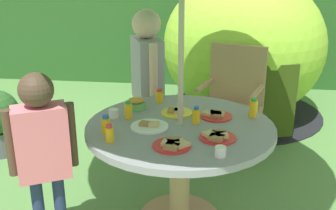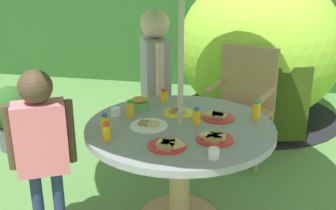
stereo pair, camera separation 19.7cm
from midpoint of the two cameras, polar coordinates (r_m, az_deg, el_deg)
name	(u,v)px [view 2 (the right image)]	position (r m, az deg, el deg)	size (l,w,h in m)	color
hedge_backdrop	(223,17)	(6.08, 8.68, 12.21)	(9.00, 0.70, 1.92)	#285623
garden_table	(180,146)	(2.69, 3.80, -5.86)	(1.23, 1.23, 0.73)	tan
wooden_chair	(244,97)	(3.78, 12.13, 1.15)	(0.64, 0.58, 1.01)	tan
dome_tent	(259,47)	(4.73, 13.88, 7.92)	(2.39, 2.39, 1.64)	#8CC633
potted_plant	(11,114)	(4.09, -19.98, -1.19)	(0.42, 0.42, 0.62)	#595960
child_in_grey_shirt	(155,70)	(3.36, -0.14, 5.00)	(0.33, 0.43, 1.38)	navy
child_in_pink_shirt	(41,138)	(2.48, -15.33, -4.59)	(0.36, 0.29, 1.16)	navy
snack_bowl	(140,103)	(2.91, -2.12, 0.29)	(0.14, 0.14, 0.08)	#66B259
plate_center_back	(149,125)	(2.59, -0.54, -2.93)	(0.24, 0.24, 0.03)	white
plate_far_right	(179,112)	(2.81, 3.53, -1.07)	(0.22, 0.22, 0.03)	yellow
plate_mid_left	(214,138)	(2.43, 8.89, -4.67)	(0.22, 0.22, 0.03)	red
plate_mid_right	(168,145)	(2.32, 2.43, -5.68)	(0.22, 0.22, 0.03)	red
plate_center_front	(217,116)	(2.76, 9.02, -1.64)	(0.22, 0.22, 0.03)	red
juice_bottle_near_left	(164,96)	(3.03, 1.29, 1.25)	(0.05, 0.05, 0.10)	yellow
juice_bottle_near_right	(196,116)	(2.63, 6.18, -1.62)	(0.05, 0.05, 0.12)	yellow
juice_bottle_far_left	(130,109)	(2.74, -3.35, -0.62)	(0.05, 0.05, 0.12)	yellow
juice_bottle_front_edge	(256,110)	(2.78, 14.34, -0.78)	(0.06, 0.06, 0.13)	yellow
juice_bottle_back_edge	(107,132)	(2.41, -6.34, -3.80)	(0.05, 0.05, 0.11)	yellow
juice_bottle_spot_a	(105,123)	(2.53, -6.69, -2.55)	(0.06, 0.06, 0.11)	yellow
cup_near	(214,153)	(2.21, 9.05, -6.80)	(0.06, 0.06, 0.06)	white
cup_far	(116,112)	(2.77, -5.35, -1.00)	(0.07, 0.07, 0.06)	white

